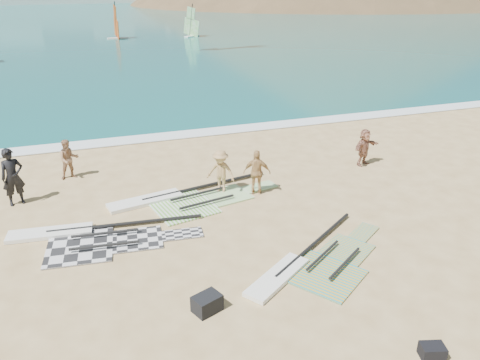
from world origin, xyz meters
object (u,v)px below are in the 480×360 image
object	(u,v)px
rig_orange	(312,265)
beachgoer_mid	(221,172)
rig_grey	(89,237)
beachgoer_back	(257,172)
person_wetsuit	(13,177)
gear_bag_far	(432,351)
rig_green	(184,199)
beachgoer_right	(364,147)
gear_bag_near	(207,303)
beachgoer_left	(69,159)

from	to	relation	value
rig_orange	beachgoer_mid	world-z (taller)	beachgoer_mid
rig_grey	beachgoer_back	xyz separation A→B (m)	(5.79, 1.31, 0.76)
person_wetsuit	beachgoer_mid	size ratio (longest dim) A/B	1.24
gear_bag_far	beachgoer_mid	world-z (taller)	beachgoer_mid
rig_green	beachgoer_back	size ratio (longest dim) A/B	3.79
rig_green	beachgoer_right	world-z (taller)	beachgoer_right
rig_grey	person_wetsuit	distance (m)	3.98
beachgoer_back	beachgoer_right	xyz separation A→B (m)	(5.13, 1.18, -0.05)
gear_bag_far	person_wetsuit	distance (m)	13.43
gear_bag_near	beachgoer_right	xyz separation A→B (m)	(8.51, 6.78, 0.56)
rig_green	rig_orange	distance (m)	5.60
person_wetsuit	beachgoer_back	size ratio (longest dim) A/B	1.22
gear_bag_far	beachgoer_mid	distance (m)	9.15
person_wetsuit	gear_bag_near	bearing A→B (deg)	-75.56
rig_grey	beachgoer_mid	xyz separation A→B (m)	(4.61, 1.80, 0.75)
gear_bag_near	gear_bag_far	distance (m)	4.85
gear_bag_far	rig_orange	bearing A→B (deg)	101.88
beachgoer_mid	beachgoer_right	bearing A→B (deg)	44.75
rig_grey	beachgoer_mid	bearing A→B (deg)	27.20
rig_grey	beachgoer_mid	size ratio (longest dim) A/B	3.60
rig_orange	person_wetsuit	size ratio (longest dim) A/B	2.57
rig_green	beachgoer_mid	xyz separation A→B (m)	(1.40, 0.18, 0.75)
gear_bag_far	rig_green	bearing A→B (deg)	109.38
gear_bag_near	beachgoer_right	distance (m)	10.89
rig_grey	person_wetsuit	bearing A→B (deg)	130.14
rig_green	rig_orange	world-z (taller)	rig_green
gear_bag_near	person_wetsuit	world-z (taller)	person_wetsuit
rig_orange	rig_green	bearing A→B (deg)	80.10
rig_orange	person_wetsuit	xyz separation A→B (m)	(-7.71, 6.68, 0.94)
rig_orange	beachgoer_left	size ratio (longest dim) A/B	3.30
gear_bag_near	beachgoer_left	world-z (taller)	beachgoer_left
rig_grey	rig_orange	distance (m)	6.53
rig_green	beachgoer_mid	size ratio (longest dim) A/B	3.83
beachgoer_left	beachgoer_back	world-z (taller)	beachgoer_back
gear_bag_near	beachgoer_right	size ratio (longest dim) A/B	0.42
beachgoer_left	beachgoer_mid	world-z (taller)	beachgoer_mid
beachgoer_left	gear_bag_far	bearing A→B (deg)	-70.95
rig_grey	gear_bag_near	xyz separation A→B (m)	(2.41, -4.29, 0.15)
gear_bag_near	person_wetsuit	distance (m)	8.82
rig_grey	beachgoer_right	distance (m)	11.22
rig_grey	rig_green	world-z (taller)	rig_green
rig_orange	beachgoer_right	bearing A→B (deg)	13.63
rig_orange	beachgoer_left	world-z (taller)	beachgoer_left
beachgoer_back	rig_green	bearing A→B (deg)	16.98
beachgoer_right	rig_green	bearing A→B (deg)	166.34
gear_bag_far	beachgoer_right	xyz separation A→B (m)	(4.61, 9.66, 0.61)
rig_grey	beachgoer_left	bearing A→B (deg)	100.76
rig_green	beachgoer_mid	world-z (taller)	beachgoer_mid
rig_grey	gear_bag_far	size ratio (longest dim) A/B	12.01
gear_bag_near	beachgoer_left	distance (m)	9.68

